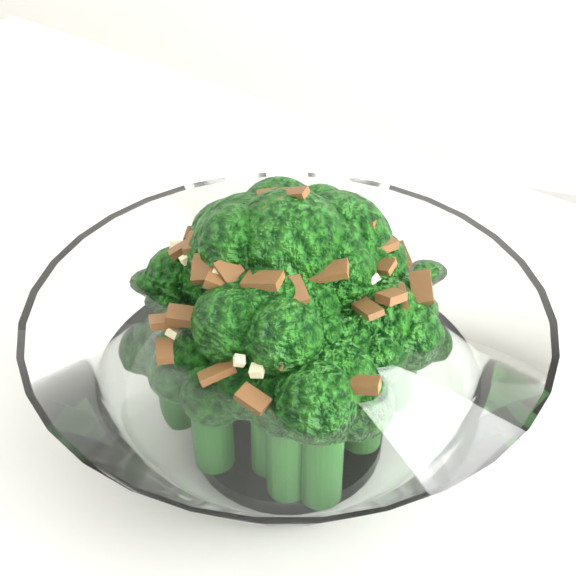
# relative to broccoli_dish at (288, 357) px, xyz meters

# --- Properties ---
(broccoli_dish) EXTENTS (0.24, 0.24, 0.15)m
(broccoli_dish) POSITION_rel_broccoli_dish_xyz_m (0.00, 0.00, 0.00)
(broccoli_dish) COLOR white
(broccoli_dish) RESTS_ON table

